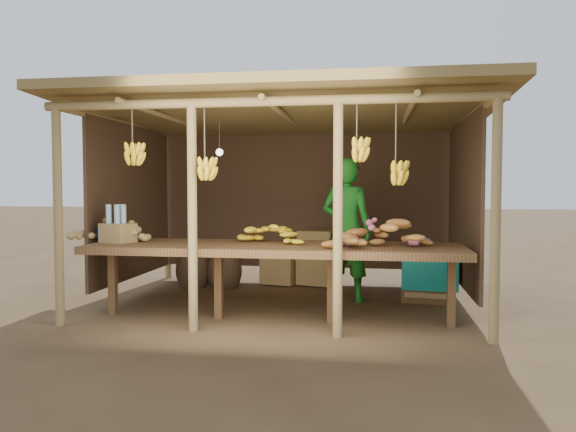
# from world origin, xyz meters

# --- Properties ---
(ground) EXTENTS (60.00, 60.00, 0.00)m
(ground) POSITION_xyz_m (0.00, 0.00, 0.00)
(ground) COLOR brown
(ground) RESTS_ON ground
(stall_structure) EXTENTS (4.70, 3.50, 2.43)m
(stall_structure) POSITION_xyz_m (-0.01, -0.07, 1.91)
(stall_structure) COLOR #977F4E
(stall_structure) RESTS_ON ground
(counter) EXTENTS (3.90, 1.05, 0.80)m
(counter) POSITION_xyz_m (0.00, -0.95, 0.74)
(counter) COLOR brown
(counter) RESTS_ON ground
(potato_heap) EXTENTS (0.93, 0.63, 0.36)m
(potato_heap) POSITION_xyz_m (-1.86, -0.85, 0.98)
(potato_heap) COLOR tan
(potato_heap) RESTS_ON counter
(sweet_potato_heap) EXTENTS (1.07, 0.76, 0.36)m
(sweet_potato_heap) POSITION_xyz_m (1.11, -1.06, 0.98)
(sweet_potato_heap) COLOR #9D6228
(sweet_potato_heap) RESTS_ON counter
(onion_heap) EXTENTS (0.81, 0.57, 0.35)m
(onion_heap) POSITION_xyz_m (1.11, -1.07, 0.98)
(onion_heap) COLOR #B2566D
(onion_heap) RESTS_ON counter
(banana_pile) EXTENTS (0.69, 0.43, 0.35)m
(banana_pile) POSITION_xyz_m (-0.11, -0.74, 0.98)
(banana_pile) COLOR yellow
(banana_pile) RESTS_ON counter
(tomato_basin) EXTENTS (0.37, 0.37, 0.20)m
(tomato_basin) POSITION_xyz_m (-1.90, -0.73, 0.88)
(tomato_basin) COLOR navy
(tomato_basin) RESTS_ON counter
(bottle_box) EXTENTS (0.40, 0.36, 0.41)m
(bottle_box) POSITION_xyz_m (-1.72, -0.97, 0.96)
(bottle_box) COLOR #9C7B45
(bottle_box) RESTS_ON counter
(vendor) EXTENTS (0.73, 0.59, 1.76)m
(vendor) POSITION_xyz_m (0.70, 0.21, 0.88)
(vendor) COLOR #186C1C
(vendor) RESTS_ON ground
(tarp_crate) EXTENTS (0.73, 0.66, 0.78)m
(tarp_crate) POSITION_xyz_m (1.69, 0.35, 0.32)
(tarp_crate) COLOR brown
(tarp_crate) RESTS_ON ground
(carton_stack) EXTENTS (1.08, 0.48, 0.77)m
(carton_stack) POSITION_xyz_m (0.05, 1.20, 0.34)
(carton_stack) COLOR #9C7B45
(carton_stack) RESTS_ON ground
(burlap_sacks) EXTENTS (0.94, 0.49, 0.66)m
(burlap_sacks) POSITION_xyz_m (-1.24, 0.81, 0.29)
(burlap_sacks) COLOR #4E3624
(burlap_sacks) RESTS_ON ground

